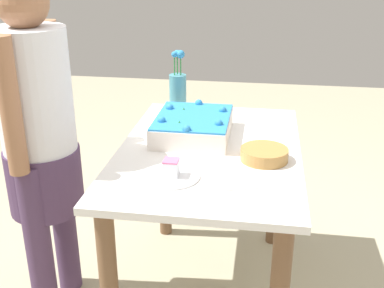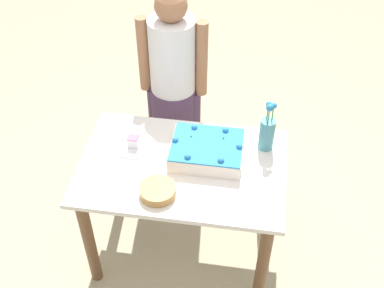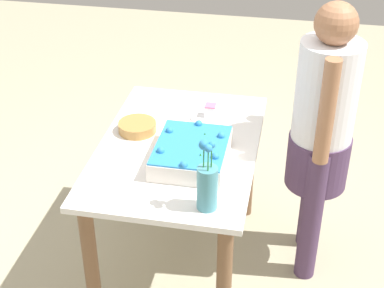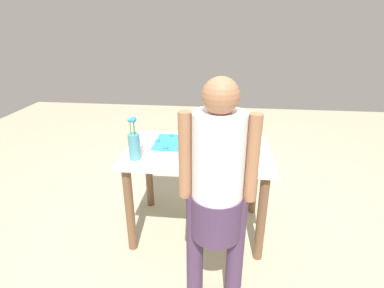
% 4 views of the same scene
% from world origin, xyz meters
% --- Properties ---
extents(ground_plane, '(8.00, 8.00, 0.00)m').
position_xyz_m(ground_plane, '(0.00, 0.00, 0.00)').
color(ground_plane, '#AFA689').
extents(dining_table, '(1.16, 0.77, 0.78)m').
position_xyz_m(dining_table, '(0.00, 0.00, 0.62)').
color(dining_table, white).
rests_on(dining_table, ground_plane).
extents(sheet_cake, '(0.41, 0.33, 0.12)m').
position_xyz_m(sheet_cake, '(0.13, 0.09, 0.83)').
color(sheet_cake, white).
rests_on(sheet_cake, dining_table).
extents(serving_plate_with_slice, '(0.22, 0.22, 0.07)m').
position_xyz_m(serving_plate_with_slice, '(-0.31, 0.11, 0.79)').
color(serving_plate_with_slice, white).
rests_on(serving_plate_with_slice, dining_table).
extents(cake_knife, '(0.08, 0.21, 0.00)m').
position_xyz_m(cake_knife, '(-0.35, -0.19, 0.78)').
color(cake_knife, silver).
rests_on(cake_knife, dining_table).
extents(flower_vase, '(0.09, 0.09, 0.33)m').
position_xyz_m(flower_vase, '(0.46, 0.22, 0.89)').
color(flower_vase, teal).
rests_on(flower_vase, dining_table).
extents(fruit_bowl, '(0.19, 0.19, 0.05)m').
position_xyz_m(fruit_bowl, '(-0.09, -0.23, 0.80)').
color(fruit_bowl, '#B28142').
rests_on(fruit_bowl, dining_table).
extents(person_standing, '(0.45, 0.31, 1.49)m').
position_xyz_m(person_standing, '(-0.17, 0.69, 0.85)').
color(person_standing, '#493353').
rests_on(person_standing, ground_plane).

